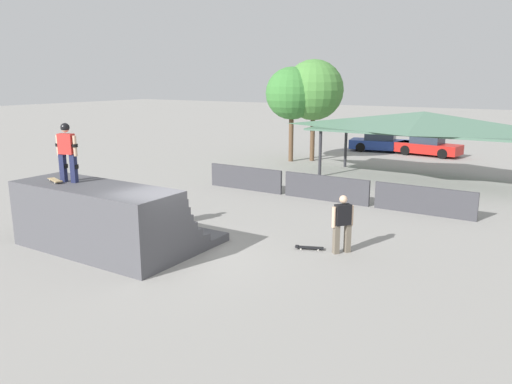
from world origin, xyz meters
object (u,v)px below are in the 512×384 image
parked_car_blue (381,143)px  tree_beside_pavilion (314,90)px  parked_car_red (428,146)px  bystander_walking (343,221)px  tree_far_back (292,94)px  skater_on_deck (67,149)px  skateboard_on_ground (308,247)px  skateboard_on_deck (55,180)px

parked_car_blue → tree_beside_pavilion: bearing=-120.6°
tree_beside_pavilion → parked_car_red: (5.53, 5.93, -3.66)m
bystander_walking → parked_car_blue: size_ratio=0.38×
bystander_walking → tree_far_back: 16.74m
skater_on_deck → skateboard_on_ground: size_ratio=2.03×
skateboard_on_ground → parked_car_red: parked_car_red is taller
tree_far_back → skateboard_on_ground: bearing=-59.8°
skateboard_on_deck → skateboard_on_ground: skateboard_on_deck is taller
tree_far_back → parked_car_red: tree_far_back is taller
tree_beside_pavilion → parked_car_red: bearing=47.0°
bystander_walking → skateboard_on_ground: bystander_walking is taller
skater_on_deck → tree_far_back: bearing=81.0°
parked_car_red → bystander_walking: bearing=-75.0°
skateboard_on_ground → tree_beside_pavilion: tree_beside_pavilion is taller
bystander_walking → skateboard_on_ground: bearing=-36.8°
bystander_walking → skateboard_on_ground: (-0.94, -0.26, -0.90)m
skateboard_on_deck → parked_car_red: skateboard_on_deck is taller
parked_car_blue → parked_car_red: size_ratio=1.06×
parked_car_blue → parked_car_red: 3.23m
skater_on_deck → parked_car_red: (4.56, 24.28, -2.37)m
skateboard_on_deck → parked_car_red: size_ratio=0.20×
parked_car_blue → parked_car_red: bearing=-14.3°
tree_far_back → skateboard_on_deck: bearing=-84.8°
tree_beside_pavilion → parked_car_blue: size_ratio=1.36×
tree_far_back → parked_car_blue: tree_far_back is taller
parked_car_red → skater_on_deck: bearing=-92.7°
bystander_walking → tree_beside_pavilion: tree_beside_pavilion is taller
skater_on_deck → parked_car_red: bearing=63.9°
skater_on_deck → parked_car_blue: 24.67m
skateboard_on_deck → tree_far_back: 17.86m
skateboard_on_ground → skater_on_deck: bearing=7.4°
parked_car_red → tree_beside_pavilion: bearing=-125.1°
bystander_walking → tree_far_back: bearing=-108.5°
skateboard_on_deck → parked_car_blue: (1.70, 24.74, -1.43)m
skateboard_on_ground → parked_car_blue: 21.59m
skater_on_deck → bystander_walking: skater_on_deck is taller
tree_far_back → parked_car_blue: size_ratio=1.26×
parked_car_blue → tree_far_back: bearing=-125.1°
skateboard_on_deck → bystander_walking: size_ratio=0.49×
tree_beside_pavilion → parked_car_red: 8.90m
skateboard_on_deck → bystander_walking: skateboard_on_deck is taller
bystander_walking → parked_car_red: bearing=-134.9°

